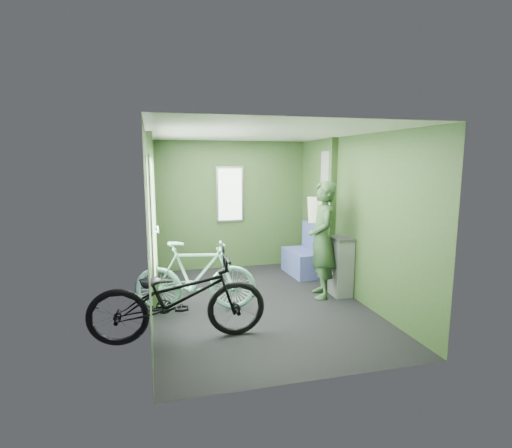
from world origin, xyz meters
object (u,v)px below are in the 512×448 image
at_px(bench_seat, 304,259).
at_px(bicycle_mint, 196,311).
at_px(bicycle_black, 180,341).
at_px(waste_box, 341,267).
at_px(passenger, 322,240).

bearing_deg(bench_seat, bicycle_mint, -150.81).
relative_size(bicycle_black, bicycle_mint, 1.21).
height_order(bicycle_black, bicycle_mint, bicycle_black).
xyz_separation_m(bicycle_black, bench_seat, (2.26, 2.11, 0.26)).
height_order(bicycle_mint, waste_box, waste_box).
bearing_deg(bicycle_mint, waste_box, -76.49).
xyz_separation_m(waste_box, bench_seat, (-0.12, 1.16, -0.17)).
distance_m(bicycle_mint, waste_box, 2.16).
relative_size(bicycle_mint, waste_box, 1.83).
bearing_deg(bench_seat, passenger, -101.94).
bearing_deg(bicycle_mint, passenger, -75.27).
height_order(bicycle_black, passenger, passenger).
xyz_separation_m(bicycle_black, bicycle_mint, (0.27, 0.83, 0.00)).
bearing_deg(bicycle_black, waste_box, -66.36).
distance_m(bicycle_black, bicycle_mint, 0.88).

